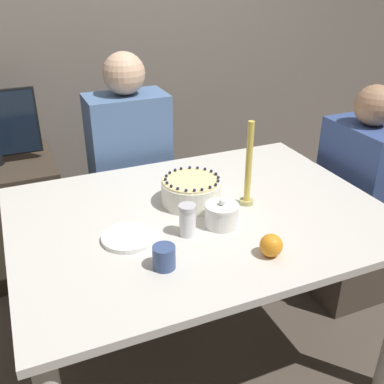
% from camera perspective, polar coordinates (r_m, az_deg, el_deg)
% --- Properties ---
extents(ground_plane, '(12.00, 12.00, 0.00)m').
position_cam_1_polar(ground_plane, '(2.24, 0.85, -20.07)').
color(ground_plane, '#4C4238').
extents(wall_behind, '(8.00, 0.05, 2.60)m').
position_cam_1_polar(wall_behind, '(2.88, -11.05, 19.83)').
color(wall_behind, slate).
rests_on(wall_behind, ground_plane).
extents(dining_table, '(1.43, 1.06, 0.77)m').
position_cam_1_polar(dining_table, '(1.81, 0.99, -5.61)').
color(dining_table, beige).
rests_on(dining_table, ground_plane).
extents(cake, '(0.24, 0.24, 0.11)m').
position_cam_1_polar(cake, '(1.80, 0.00, 0.11)').
color(cake, white).
rests_on(cake, dining_table).
extents(sugar_bowl, '(0.13, 0.13, 0.11)m').
position_cam_1_polar(sugar_bowl, '(1.65, 3.78, -2.92)').
color(sugar_bowl, white).
rests_on(sugar_bowl, dining_table).
extents(sugar_shaker, '(0.06, 0.06, 0.12)m').
position_cam_1_polar(sugar_shaker, '(1.58, -0.58, -3.55)').
color(sugar_shaker, white).
rests_on(sugar_shaker, dining_table).
extents(plate_stack, '(0.19, 0.19, 0.02)m').
position_cam_1_polar(plate_stack, '(1.60, -8.05, -5.72)').
color(plate_stack, white).
rests_on(plate_stack, dining_table).
extents(candle, '(0.06, 0.06, 0.35)m').
position_cam_1_polar(candle, '(1.76, 7.17, 2.70)').
color(candle, tan).
rests_on(candle, dining_table).
extents(cup, '(0.07, 0.07, 0.08)m').
position_cam_1_polar(cup, '(1.44, -3.57, -8.26)').
color(cup, '#384C7F').
rests_on(cup, dining_table).
extents(orange_fruit_0, '(0.08, 0.08, 0.08)m').
position_cam_1_polar(orange_fruit_0, '(1.51, 10.02, -6.68)').
color(orange_fruit_0, orange).
rests_on(orange_fruit_0, dining_table).
extents(person_man_blue_shirt, '(0.40, 0.34, 1.27)m').
position_cam_1_polar(person_man_blue_shirt, '(2.44, -7.66, 0.45)').
color(person_man_blue_shirt, '#2D2D38').
rests_on(person_man_blue_shirt, ground_plane).
extents(person_woman_floral, '(0.34, 0.40, 1.16)m').
position_cam_1_polar(person_woman_floral, '(2.43, 19.92, -2.64)').
color(person_woman_floral, '#473D33').
rests_on(person_woman_floral, ground_plane).
extents(side_cabinet, '(0.61, 0.55, 0.67)m').
position_cam_1_polar(side_cabinet, '(2.79, -22.49, -3.04)').
color(side_cabinet, '#382D23').
rests_on(side_cabinet, ground_plane).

